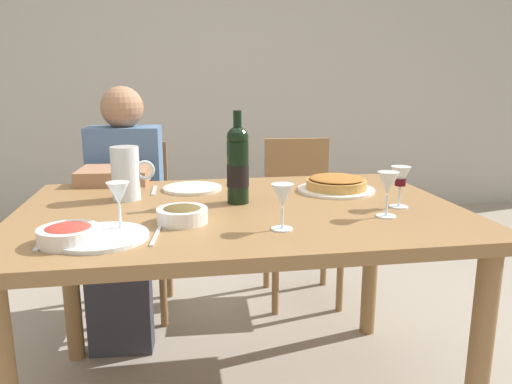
% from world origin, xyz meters
% --- Properties ---
extents(back_wall, '(8.00, 0.10, 2.80)m').
position_xyz_m(back_wall, '(0.00, 2.67, 1.40)').
color(back_wall, '#B2ADA3').
rests_on(back_wall, ground).
extents(dining_table, '(1.50, 1.00, 0.76)m').
position_xyz_m(dining_table, '(0.00, 0.00, 0.67)').
color(dining_table, olive).
rests_on(dining_table, ground).
extents(wine_bottle, '(0.08, 0.08, 0.33)m').
position_xyz_m(wine_bottle, '(0.00, 0.06, 0.90)').
color(wine_bottle, black).
rests_on(wine_bottle, dining_table).
extents(water_pitcher, '(0.16, 0.10, 0.19)m').
position_xyz_m(water_pitcher, '(-0.39, 0.18, 0.85)').
color(water_pitcher, silver).
rests_on(water_pitcher, dining_table).
extents(baked_tart, '(0.30, 0.30, 0.06)m').
position_xyz_m(baked_tart, '(0.40, 0.18, 0.79)').
color(baked_tart, white).
rests_on(baked_tart, dining_table).
extents(salad_bowl, '(0.16, 0.16, 0.05)m').
position_xyz_m(salad_bowl, '(-0.50, -0.31, 0.79)').
color(salad_bowl, white).
rests_on(salad_bowl, dining_table).
extents(olive_bowl, '(0.16, 0.16, 0.05)m').
position_xyz_m(olive_bowl, '(-0.20, -0.16, 0.79)').
color(olive_bowl, white).
rests_on(olive_bowl, dining_table).
extents(wine_glass_left_diner, '(0.07, 0.07, 0.15)m').
position_xyz_m(wine_glass_left_diner, '(0.44, -0.20, 0.86)').
color(wine_glass_left_diner, silver).
rests_on(wine_glass_left_diner, dining_table).
extents(wine_glass_right_diner, '(0.07, 0.07, 0.14)m').
position_xyz_m(wine_glass_right_diner, '(0.54, -0.10, 0.86)').
color(wine_glass_right_diner, silver).
rests_on(wine_glass_right_diner, dining_table).
extents(wine_glass_centre, '(0.07, 0.07, 0.15)m').
position_xyz_m(wine_glass_centre, '(-0.38, -0.22, 0.87)').
color(wine_glass_centre, silver).
rests_on(wine_glass_centre, dining_table).
extents(wine_glass_spare, '(0.07, 0.07, 0.14)m').
position_xyz_m(wine_glass_spare, '(0.08, -0.28, 0.86)').
color(wine_glass_spare, silver).
rests_on(wine_glass_spare, dining_table).
extents(dinner_plate_left_setting, '(0.26, 0.26, 0.01)m').
position_xyz_m(dinner_plate_left_setting, '(-0.43, -0.28, 0.77)').
color(dinner_plate_left_setting, silver).
rests_on(dinner_plate_left_setting, dining_table).
extents(dinner_plate_right_setting, '(0.23, 0.23, 0.01)m').
position_xyz_m(dinner_plate_right_setting, '(-0.15, 0.30, 0.77)').
color(dinner_plate_right_setting, silver).
rests_on(dinner_plate_right_setting, dining_table).
extents(fork_left_setting, '(0.01, 0.16, 0.00)m').
position_xyz_m(fork_left_setting, '(-0.58, -0.28, 0.76)').
color(fork_left_setting, silver).
rests_on(fork_left_setting, dining_table).
extents(knife_left_setting, '(0.03, 0.18, 0.00)m').
position_xyz_m(knife_left_setting, '(-0.28, -0.28, 0.76)').
color(knife_left_setting, silver).
rests_on(knife_left_setting, dining_table).
extents(knife_right_setting, '(0.02, 0.18, 0.00)m').
position_xyz_m(knife_right_setting, '(-0.00, 0.30, 0.76)').
color(knife_right_setting, silver).
rests_on(knife_right_setting, dining_table).
extents(spoon_right_setting, '(0.02, 0.16, 0.00)m').
position_xyz_m(spoon_right_setting, '(-0.30, 0.30, 0.76)').
color(spoon_right_setting, silver).
rests_on(spoon_right_setting, dining_table).
extents(chair_left, '(0.43, 0.43, 0.87)m').
position_xyz_m(chair_left, '(-0.44, 0.91, 0.50)').
color(chair_left, olive).
rests_on(chair_left, ground).
extents(diner_left, '(0.36, 0.52, 1.16)m').
position_xyz_m(diner_left, '(-0.46, 0.67, 0.62)').
color(diner_left, '#4C6B93').
rests_on(diner_left, ground).
extents(chair_right, '(0.42, 0.42, 0.87)m').
position_xyz_m(chair_right, '(0.45, 0.92, 0.50)').
color(chair_right, olive).
rests_on(chair_right, ground).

